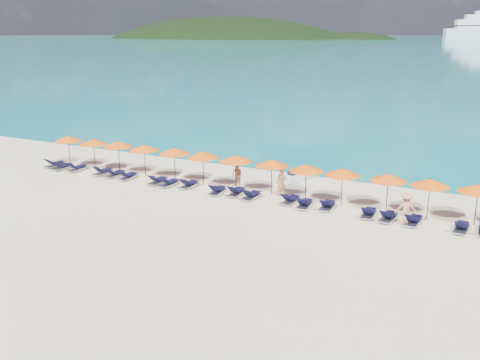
% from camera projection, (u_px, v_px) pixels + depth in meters
% --- Properties ---
extents(ground, '(1400.00, 1400.00, 0.00)m').
position_uv_depth(ground, '(215.00, 214.00, 29.51)').
color(ground, beige).
extents(headland_main, '(374.00, 242.00, 126.50)m').
position_uv_depth(headland_main, '(224.00, 72.00, 634.16)').
color(headland_main, black).
rests_on(headland_main, ground).
extents(headland_small, '(162.00, 126.00, 85.50)m').
position_uv_depth(headland_small, '(352.00, 72.00, 584.06)').
color(headland_small, black).
rests_on(headland_small, ground).
extents(jetski, '(1.22, 2.28, 0.77)m').
position_uv_depth(jetski, '(295.00, 177.00, 35.81)').
color(jetski, white).
rests_on(jetski, ground).
extents(beachgoer_a, '(0.65, 0.46, 1.70)m').
position_uv_depth(beachgoer_a, '(282.00, 183.00, 32.46)').
color(beachgoer_a, tan).
rests_on(beachgoer_a, ground).
extents(beachgoer_b, '(0.87, 0.69, 1.58)m').
position_uv_depth(beachgoer_b, '(237.00, 175.00, 34.38)').
color(beachgoer_b, tan).
rests_on(beachgoer_b, ground).
extents(beachgoer_c, '(1.20, 0.78, 1.71)m').
position_uv_depth(beachgoer_c, '(406.00, 209.00, 27.73)').
color(beachgoer_c, tan).
rests_on(beachgoer_c, ground).
extents(umbrella_0, '(2.10, 2.10, 2.28)m').
position_uv_depth(umbrella_0, '(68.00, 139.00, 39.69)').
color(umbrella_0, black).
rests_on(umbrella_0, ground).
extents(umbrella_1, '(2.10, 2.10, 2.28)m').
position_uv_depth(umbrella_1, '(93.00, 142.00, 38.58)').
color(umbrella_1, black).
rests_on(umbrella_1, ground).
extents(umbrella_2, '(2.10, 2.10, 2.28)m').
position_uv_depth(umbrella_2, '(118.00, 144.00, 37.79)').
color(umbrella_2, black).
rests_on(umbrella_2, ground).
extents(umbrella_3, '(2.10, 2.10, 2.28)m').
position_uv_depth(umbrella_3, '(144.00, 148.00, 36.64)').
color(umbrella_3, black).
rests_on(umbrella_3, ground).
extents(umbrella_4, '(2.10, 2.10, 2.28)m').
position_uv_depth(umbrella_4, '(174.00, 151.00, 35.64)').
color(umbrella_4, black).
rests_on(umbrella_4, ground).
extents(umbrella_5, '(2.10, 2.10, 2.28)m').
position_uv_depth(umbrella_5, '(203.00, 155.00, 34.59)').
color(umbrella_5, black).
rests_on(umbrella_5, ground).
extents(umbrella_6, '(2.10, 2.10, 2.28)m').
position_uv_depth(umbrella_6, '(236.00, 158.00, 33.57)').
color(umbrella_6, black).
rests_on(umbrella_6, ground).
extents(umbrella_7, '(2.10, 2.10, 2.28)m').
position_uv_depth(umbrella_7, '(272.00, 163.00, 32.50)').
color(umbrella_7, black).
rests_on(umbrella_7, ground).
extents(umbrella_8, '(2.10, 2.10, 2.28)m').
position_uv_depth(umbrella_8, '(306.00, 168.00, 31.28)').
color(umbrella_8, black).
rests_on(umbrella_8, ground).
extents(umbrella_9, '(2.10, 2.10, 2.28)m').
position_uv_depth(umbrella_9, '(343.00, 172.00, 30.36)').
color(umbrella_9, black).
rests_on(umbrella_9, ground).
extents(umbrella_10, '(2.10, 2.10, 2.28)m').
position_uv_depth(umbrella_10, '(388.00, 177.00, 29.24)').
color(umbrella_10, black).
rests_on(umbrella_10, ground).
extents(umbrella_11, '(2.10, 2.10, 2.28)m').
position_uv_depth(umbrella_11, '(430.00, 183.00, 28.26)').
color(umbrella_11, black).
rests_on(umbrella_11, ground).
extents(umbrella_12, '(2.10, 2.10, 2.28)m').
position_uv_depth(umbrella_12, '(479.00, 188.00, 27.24)').
color(umbrella_12, black).
rests_on(umbrella_12, ground).
extents(lounger_0, '(0.71, 1.73, 0.66)m').
position_uv_depth(lounger_0, '(55.00, 164.00, 39.53)').
color(lounger_0, silver).
rests_on(lounger_0, ground).
extents(lounger_1, '(0.64, 1.71, 0.66)m').
position_uv_depth(lounger_1, '(62.00, 166.00, 38.83)').
color(lounger_1, silver).
rests_on(lounger_1, ground).
extents(lounger_2, '(0.66, 1.71, 0.66)m').
position_uv_depth(lounger_2, '(77.00, 168.00, 38.44)').
color(lounger_2, silver).
rests_on(lounger_2, ground).
extents(lounger_3, '(0.70, 1.73, 0.66)m').
position_uv_depth(lounger_3, '(103.00, 171.00, 37.45)').
color(lounger_3, silver).
rests_on(lounger_3, ground).
extents(lounger_4, '(0.67, 1.72, 0.66)m').
position_uv_depth(lounger_4, '(115.00, 174.00, 36.88)').
color(lounger_4, silver).
rests_on(lounger_4, ground).
extents(lounger_5, '(0.77, 1.75, 0.66)m').
position_uv_depth(lounger_5, '(128.00, 176.00, 36.28)').
color(lounger_5, silver).
rests_on(lounger_5, ground).
extents(lounger_6, '(0.66, 1.71, 0.66)m').
position_uv_depth(lounger_6, '(158.00, 181.00, 35.19)').
color(lounger_6, silver).
rests_on(lounger_6, ground).
extents(lounger_7, '(0.72, 1.73, 0.66)m').
position_uv_depth(lounger_7, '(169.00, 183.00, 34.69)').
color(lounger_7, silver).
rests_on(lounger_7, ground).
extents(lounger_8, '(0.66, 1.71, 0.66)m').
position_uv_depth(lounger_8, '(189.00, 184.00, 34.35)').
color(lounger_8, silver).
rests_on(lounger_8, ground).
extents(lounger_9, '(0.79, 1.75, 0.66)m').
position_uv_depth(lounger_9, '(217.00, 190.00, 33.04)').
color(lounger_9, silver).
rests_on(lounger_9, ground).
extents(lounger_10, '(0.75, 1.74, 0.66)m').
position_uv_depth(lounger_10, '(236.00, 192.00, 32.74)').
color(lounger_10, silver).
rests_on(lounger_10, ground).
extents(lounger_11, '(0.66, 1.72, 0.66)m').
position_uv_depth(lounger_11, '(251.00, 195.00, 32.04)').
color(lounger_11, silver).
rests_on(lounger_11, ground).
extents(lounger_12, '(0.79, 1.75, 0.66)m').
position_uv_depth(lounger_12, '(290.00, 200.00, 31.23)').
color(lounger_12, silver).
rests_on(lounger_12, ground).
extents(lounger_13, '(0.79, 1.75, 0.66)m').
position_uv_depth(lounger_13, '(304.00, 204.00, 30.51)').
color(lounger_13, silver).
rests_on(lounger_13, ground).
extents(lounger_14, '(0.75, 1.74, 0.66)m').
position_uv_depth(lounger_14, '(327.00, 205.00, 30.22)').
color(lounger_14, silver).
rests_on(lounger_14, ground).
extents(lounger_15, '(0.70, 1.73, 0.66)m').
position_uv_depth(lounger_15, '(369.00, 213.00, 28.97)').
color(lounger_15, silver).
rests_on(lounger_15, ground).
extents(lounger_16, '(0.76, 1.75, 0.66)m').
position_uv_depth(lounger_16, '(388.00, 216.00, 28.41)').
color(lounger_16, silver).
rests_on(lounger_16, ground).
extents(lounger_17, '(0.77, 1.75, 0.66)m').
position_uv_depth(lounger_17, '(413.00, 220.00, 27.84)').
color(lounger_17, silver).
rests_on(lounger_17, ground).
extents(lounger_18, '(0.67, 1.72, 0.66)m').
position_uv_depth(lounger_18, '(461.00, 227.00, 26.89)').
color(lounger_18, silver).
rests_on(lounger_18, ground).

